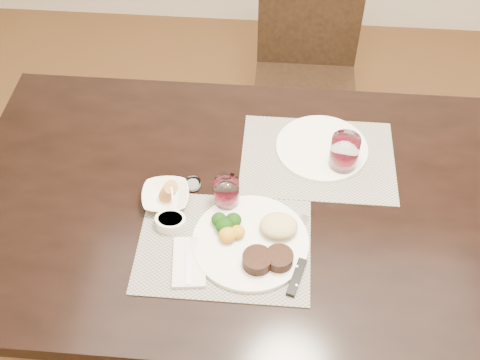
# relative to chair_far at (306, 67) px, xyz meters

# --- Properties ---
(ground_plane) EXTENTS (4.50, 4.50, 0.00)m
(ground_plane) POSITION_rel_chair_far_xyz_m (0.00, -0.93, -0.50)
(ground_plane) COLOR #4E3619
(ground_plane) RESTS_ON ground
(dining_table) EXTENTS (2.00, 1.00, 0.75)m
(dining_table) POSITION_rel_chair_far_xyz_m (0.00, -0.93, 0.16)
(dining_table) COLOR black
(dining_table) RESTS_ON ground
(chair_far) EXTENTS (0.42, 0.42, 0.90)m
(chair_far) POSITION_rel_chair_far_xyz_m (0.00, 0.00, 0.00)
(chair_far) COLOR black
(chair_far) RESTS_ON ground
(placemat_near) EXTENTS (0.46, 0.34, 0.00)m
(placemat_near) POSITION_rel_chair_far_xyz_m (-0.23, -1.10, 0.25)
(placemat_near) COLOR gray
(placemat_near) RESTS_ON dining_table
(placemat_far) EXTENTS (0.46, 0.34, 0.00)m
(placemat_far) POSITION_rel_chair_far_xyz_m (0.02, -0.76, 0.25)
(placemat_far) COLOR gray
(placemat_far) RESTS_ON dining_table
(dinner_plate) EXTENTS (0.31, 0.31, 0.06)m
(dinner_plate) POSITION_rel_chair_far_xyz_m (-0.14, -1.09, 0.27)
(dinner_plate) COLOR white
(dinner_plate) RESTS_ON placemat_near
(napkin_fork) EXTENTS (0.10, 0.16, 0.02)m
(napkin_fork) POSITION_rel_chair_far_xyz_m (-0.31, -1.16, 0.26)
(napkin_fork) COLOR silver
(napkin_fork) RESTS_ON placemat_near
(steak_knife) EXTENTS (0.06, 0.26, 0.01)m
(steak_knife) POSITION_rel_chair_far_xyz_m (-0.03, -1.16, 0.26)
(steak_knife) COLOR silver
(steak_knife) RESTS_ON placemat_near
(cracker_bowl) EXTENTS (0.15, 0.15, 0.06)m
(cracker_bowl) POSITION_rel_chair_far_xyz_m (-0.41, -0.96, 0.27)
(cracker_bowl) COLOR white
(cracker_bowl) RESTS_ON placemat_near
(sauce_ramekin) EXTENTS (0.08, 0.13, 0.07)m
(sauce_ramekin) POSITION_rel_chair_far_xyz_m (-0.38, -1.05, 0.27)
(sauce_ramekin) COLOR white
(sauce_ramekin) RESTS_ON placemat_near
(wine_glass_near) EXTENTS (0.07, 0.07, 0.10)m
(wine_glass_near) POSITION_rel_chair_far_xyz_m (-0.23, -0.96, 0.29)
(wine_glass_near) COLOR silver
(wine_glass_near) RESTS_ON placemat_near
(far_plate) EXTENTS (0.28, 0.28, 0.01)m
(far_plate) POSITION_rel_chair_far_xyz_m (0.03, -0.72, 0.26)
(far_plate) COLOR white
(far_plate) RESTS_ON placemat_far
(wine_glass_far) EXTENTS (0.08, 0.08, 0.12)m
(wine_glass_far) POSITION_rel_chair_far_xyz_m (0.09, -0.79, 0.30)
(wine_glass_far) COLOR silver
(wine_glass_far) RESTS_ON placemat_far
(salt_cellar) EXTENTS (0.05, 0.05, 0.02)m
(salt_cellar) POSITION_rel_chair_far_xyz_m (-0.34, -0.90, 0.26)
(salt_cellar) COLOR silver
(salt_cellar) RESTS_ON dining_table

